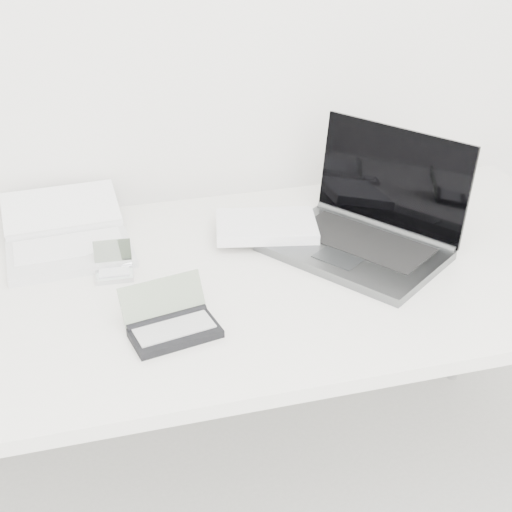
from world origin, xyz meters
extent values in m
cube|color=white|center=(0.00, 1.55, 0.71)|extent=(1.60, 0.80, 0.03)
cylinder|color=silver|center=(0.75, 1.90, 0.35)|extent=(0.04, 0.04, 0.70)
cube|color=#535658|center=(0.21, 1.56, 0.74)|extent=(0.43, 0.45, 0.02)
cube|color=black|center=(0.24, 1.58, 0.75)|extent=(0.29, 0.33, 0.00)
cube|color=black|center=(0.33, 1.65, 0.87)|extent=(0.25, 0.33, 0.24)
cylinder|color=#535658|center=(0.32, 1.64, 0.75)|extent=(0.23, 0.31, 0.02)
cube|color=#343739|center=(0.16, 1.52, 0.75)|extent=(0.11, 0.12, 0.00)
cube|color=white|center=(0.04, 1.69, 0.76)|extent=(0.26, 0.20, 0.02)
cube|color=white|center=(0.04, 1.69, 0.77)|extent=(0.25, 0.19, 0.00)
cube|color=silver|center=(-0.41, 1.71, 0.74)|extent=(0.28, 0.20, 0.02)
cube|color=silver|center=(-0.41, 1.73, 0.75)|extent=(0.25, 0.13, 0.00)
cube|color=white|center=(-0.42, 1.89, 0.77)|extent=(0.28, 0.18, 0.05)
cylinder|color=silver|center=(-0.41, 1.80, 0.75)|extent=(0.27, 0.04, 0.02)
cube|color=#BCBCC0|center=(-0.32, 1.60, 0.74)|extent=(0.08, 0.07, 0.01)
cube|color=#BCBDC1|center=(-0.32, 1.60, 0.74)|extent=(0.07, 0.04, 0.00)
cube|color=gray|center=(-0.32, 1.64, 0.77)|extent=(0.08, 0.02, 0.06)
cylinder|color=#BCBCC0|center=(-0.32, 1.63, 0.74)|extent=(0.08, 0.02, 0.01)
cube|color=black|center=(-0.23, 1.35, 0.74)|extent=(0.18, 0.12, 0.02)
cube|color=#9C9C9C|center=(-0.23, 1.36, 0.75)|extent=(0.16, 0.09, 0.00)
cube|color=gray|center=(-0.24, 1.42, 0.78)|extent=(0.17, 0.07, 0.07)
cylinder|color=black|center=(-0.24, 1.40, 0.75)|extent=(0.16, 0.05, 0.02)
camera|label=1|loc=(-0.36, 0.27, 1.52)|focal=50.00mm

